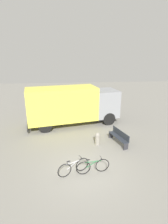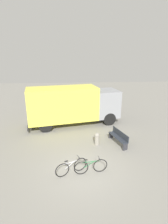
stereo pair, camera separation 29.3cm
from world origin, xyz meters
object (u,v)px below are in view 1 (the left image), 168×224
park_bench (119,136)px  bicycle_middle (93,166)px  bollard_near_bench (97,138)px  delivery_truck (72,104)px  bicycle_near (74,167)px

park_bench → bicycle_middle: size_ratio=1.13×
park_bench → bollard_near_bench: (-1.52, -0.02, -0.05)m
delivery_truck → park_bench: bearing=-61.8°
park_bench → bicycle_near: bearing=115.4°
bollard_near_bench → bicycle_middle: bearing=-104.0°
park_bench → bollard_near_bench: bearing=73.9°
bicycle_middle → bollard_near_bench: (0.74, 2.97, 0.07)m
bicycle_middle → bollard_near_bench: 3.06m
delivery_truck → park_bench: size_ratio=4.09×
bicycle_middle → delivery_truck: bearing=89.5°
bicycle_near → bicycle_middle: same height
park_bench → bollard_near_bench: size_ratio=2.28×
park_bench → delivery_truck: bearing=22.6°
park_bench → bicycle_near: 4.40m
bicycle_near → bollard_near_bench: size_ratio=1.87×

